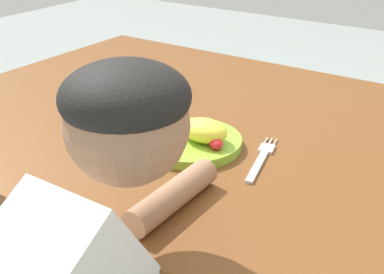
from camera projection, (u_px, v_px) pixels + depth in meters
name	position (u px, v px, depth m)	size (l,w,h in m)	color
dining_table	(195.00, 149.00, 1.25)	(1.31, 0.96, 0.69)	brown
plate	(194.00, 138.00, 1.05)	(0.21, 0.21, 0.07)	#88BD33
fork	(261.00, 159.00, 1.01)	(0.06, 0.20, 0.01)	silver
spoon	(148.00, 120.00, 1.17)	(0.04, 0.21, 0.02)	tan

